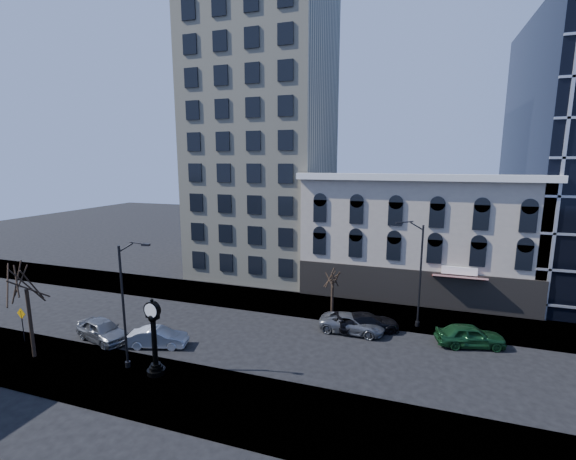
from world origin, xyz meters
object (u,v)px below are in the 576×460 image
(street_lamp_near, at_px, (130,272))
(car_near_b, at_px, (158,337))
(car_near_a, at_px, (103,330))
(warning_sign, at_px, (22,319))
(street_clock, at_px, (154,340))

(street_lamp_near, height_order, car_near_b, street_lamp_near)
(car_near_a, bearing_deg, street_lamp_near, -100.61)
(warning_sign, relative_size, car_near_a, 0.54)
(street_clock, distance_m, car_near_b, 4.46)
(street_clock, bearing_deg, warning_sign, -179.72)
(street_lamp_near, bearing_deg, car_near_b, 95.77)
(car_near_a, bearing_deg, car_near_b, -67.53)
(car_near_b, bearing_deg, street_clock, -161.15)
(street_lamp_near, relative_size, warning_sign, 3.28)
(street_lamp_near, xyz_separation_m, warning_sign, (-10.72, 0.46, -4.77))
(car_near_a, xyz_separation_m, car_near_b, (4.65, 0.53, -0.13))
(warning_sign, xyz_separation_m, car_near_b, (10.01, 2.76, -1.24))
(car_near_a, distance_m, car_near_b, 4.68)
(street_clock, xyz_separation_m, street_lamp_near, (-1.67, 0.15, 4.31))
(street_clock, xyz_separation_m, car_near_a, (-7.03, 2.84, -1.58))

